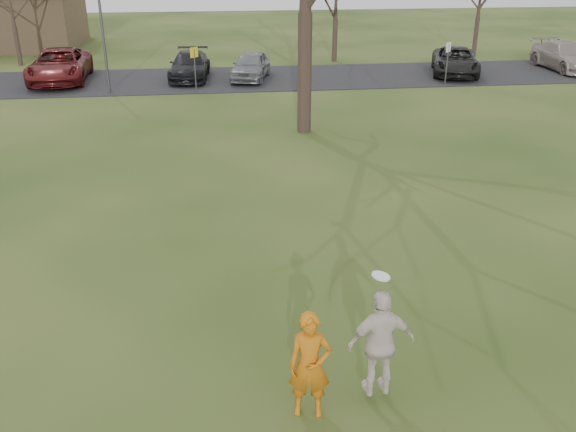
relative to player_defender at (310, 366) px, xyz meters
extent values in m
plane|color=#1E380F|center=(0.18, -0.15, -0.85)|extent=(120.00, 120.00, 0.00)
cube|color=black|center=(0.18, 24.85, -0.83)|extent=(62.00, 6.50, 0.04)
imported|color=#BE650F|center=(0.00, 0.00, 0.00)|extent=(0.67, 0.50, 1.69)
imported|color=#5D1517|center=(-8.54, 25.19, -0.02)|extent=(2.86, 5.79, 1.58)
imported|color=black|center=(-2.15, 25.06, -0.14)|extent=(2.21, 4.70, 1.33)
imported|color=slate|center=(0.91, 24.54, -0.13)|extent=(2.54, 4.26, 1.36)
imported|color=black|center=(11.65, 24.45, -0.12)|extent=(3.65, 5.37, 1.37)
imported|color=gray|center=(18.05, 24.98, -0.09)|extent=(2.07, 4.96, 1.43)
imported|color=beige|center=(1.08, 0.15, 0.18)|extent=(1.05, 0.50, 1.74)
cylinder|color=white|center=(1.06, 0.32, 1.21)|extent=(0.27, 0.27, 0.09)
cylinder|color=#47474C|center=(-5.82, 22.35, 2.15)|extent=(0.12, 0.12, 6.00)
cylinder|color=#47474C|center=(-1.82, 21.85, 0.15)|extent=(0.06, 0.06, 2.00)
cube|color=yellow|center=(-1.82, 21.85, 1.00)|extent=(0.35, 0.35, 0.45)
cylinder|color=#47474C|center=(10.18, 21.85, 0.15)|extent=(0.06, 0.06, 2.00)
cube|color=silver|center=(10.18, 21.85, 1.00)|extent=(0.35, 0.35, 0.45)
camera|label=1|loc=(-1.23, -7.17, 5.55)|focal=38.73mm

